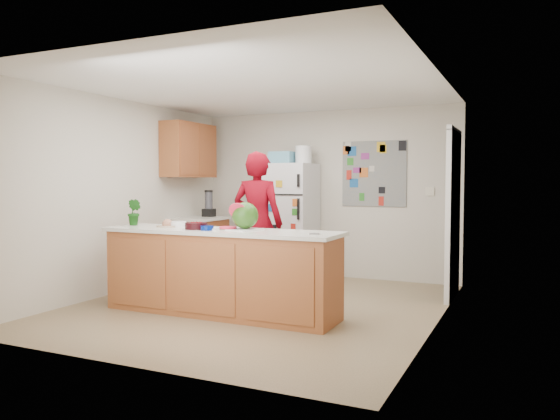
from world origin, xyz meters
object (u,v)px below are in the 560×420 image
at_px(refrigerator, 288,221).
at_px(watermelon, 245,215).
at_px(cherry_bowl, 196,226).
at_px(person, 258,223).

xyz_separation_m(refrigerator, watermelon, (0.52, -2.31, 0.22)).
distance_m(watermelon, cherry_bowl, 0.55).
bearing_deg(watermelon, cherry_bowl, -163.94).
bearing_deg(refrigerator, person, -83.60).
bearing_deg(cherry_bowl, watermelon, 16.06).
distance_m(refrigerator, person, 1.29).
bearing_deg(refrigerator, watermelon, -77.37).
bearing_deg(cherry_bowl, refrigerator, 89.94).
height_order(refrigerator, watermelon, refrigerator).
xyz_separation_m(refrigerator, person, (0.14, -1.29, 0.06)).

